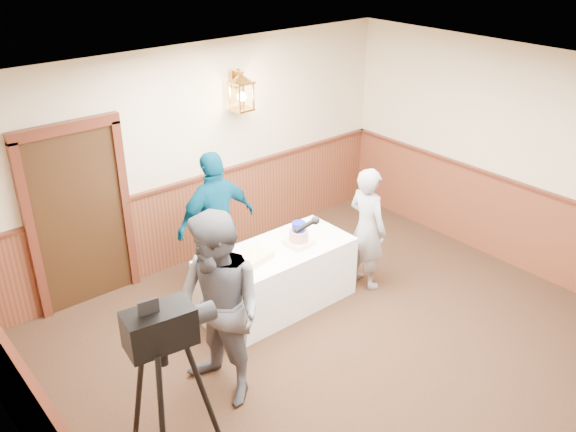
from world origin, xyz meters
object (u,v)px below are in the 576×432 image
at_px(tiered_cake, 299,236).
at_px(interviewer, 219,311).
at_px(display_table, 277,278).
at_px(tv_camera_rig, 171,429).
at_px(sheet_cake_green, 220,265).
at_px(sheet_cake_yellow, 254,257).
at_px(baker, 367,228).
at_px(assistant_p, 217,222).

distance_m(tiered_cake, interviewer, 1.75).
bearing_deg(display_table, tv_camera_rig, -144.14).
height_order(sheet_cake_green, tv_camera_rig, tv_camera_rig).
xyz_separation_m(sheet_cake_yellow, tv_camera_rig, (-1.97, -1.65, 0.05)).
distance_m(display_table, tv_camera_rig, 2.87).
xyz_separation_m(interviewer, baker, (2.46, 0.50, -0.18)).
height_order(interviewer, baker, interviewer).
relative_size(display_table, interviewer, 0.95).
relative_size(interviewer, tv_camera_rig, 1.02).
relative_size(display_table, sheet_cake_green, 5.80).
relative_size(assistant_p, tv_camera_rig, 0.94).
bearing_deg(tiered_cake, sheet_cake_green, 171.86).
height_order(sheet_cake_yellow, interviewer, interviewer).
distance_m(display_table, sheet_cake_yellow, 0.53).
relative_size(display_table, tiered_cake, 6.22).
height_order(sheet_cake_yellow, sheet_cake_green, sheet_cake_yellow).
bearing_deg(baker, assistant_p, 53.58).
height_order(display_table, assistant_p, assistant_p).
height_order(display_table, tiered_cake, tiered_cake).
bearing_deg(tv_camera_rig, assistant_p, 58.00).
bearing_deg(tiered_cake, tv_camera_rig, -148.17).
height_order(tiered_cake, interviewer, interviewer).
height_order(sheet_cake_yellow, tv_camera_rig, tv_camera_rig).
relative_size(sheet_cake_green, tv_camera_rig, 0.17).
height_order(sheet_cake_green, assistant_p, assistant_p).
xyz_separation_m(tiered_cake, tv_camera_rig, (-2.57, -1.59, -0.02)).
distance_m(interviewer, tv_camera_rig, 1.30).
bearing_deg(assistant_p, sheet_cake_yellow, 86.89).
distance_m(tiered_cake, tv_camera_rig, 3.02).
bearing_deg(interviewer, tiered_cake, 108.83).
bearing_deg(sheet_cake_green, sheet_cake_yellow, -12.48).
relative_size(sheet_cake_green, assistant_p, 0.18).
relative_size(sheet_cake_yellow, tv_camera_rig, 0.20).
bearing_deg(assistant_p, tv_camera_rig, 51.13).
distance_m(sheet_cake_green, tv_camera_rig, 2.35).
height_order(sheet_cake_green, baker, baker).
xyz_separation_m(tiered_cake, baker, (0.87, -0.24, -0.09)).
xyz_separation_m(sheet_cake_green, interviewer, (-0.61, -0.89, 0.17)).
xyz_separation_m(sheet_cake_yellow, baker, (1.47, -0.30, -0.02)).
distance_m(display_table, sheet_cake_green, 0.83).
bearing_deg(tv_camera_rig, sheet_cake_yellow, 47.56).
distance_m(display_table, interviewer, 1.65).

